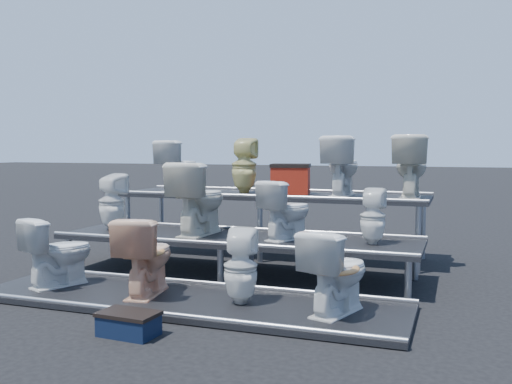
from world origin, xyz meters
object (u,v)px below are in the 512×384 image
(step_stool, at_px, (129,326))
(toilet_4, at_px, (112,202))
(toilet_7, at_px, (373,216))
(toilet_9, at_px, (244,165))
(toilet_10, at_px, (341,166))
(toilet_0, at_px, (58,251))
(toilet_1, at_px, (146,255))
(toilet_2, at_px, (241,266))
(toilet_3, at_px, (336,271))
(toilet_11, at_px, (410,166))
(toilet_8, at_px, (179,166))
(red_crate, at_px, (291,181))
(toilet_5, at_px, (199,198))
(toilet_6, at_px, (286,210))

(step_stool, bearing_deg, toilet_4, 129.87)
(toilet_7, xyz_separation_m, step_stool, (-1.58, -2.27, -0.68))
(toilet_9, bearing_deg, toilet_10, 174.51)
(toilet_7, bearing_deg, toilet_0, 24.12)
(toilet_7, height_order, toilet_10, toilet_10)
(toilet_0, bearing_deg, toilet_1, -158.75)
(toilet_2, relative_size, toilet_10, 0.89)
(toilet_4, bearing_deg, toilet_3, 165.54)
(toilet_0, relative_size, toilet_9, 0.93)
(toilet_10, relative_size, toilet_11, 0.99)
(toilet_0, height_order, toilet_11, toilet_11)
(toilet_4, xyz_separation_m, toilet_8, (0.27, 1.30, 0.41))
(toilet_4, relative_size, red_crate, 1.40)
(toilet_3, bearing_deg, red_crate, -48.01)
(toilet_10, bearing_deg, toilet_9, -0.29)
(toilet_4, relative_size, toilet_5, 0.82)
(toilet_10, relative_size, red_crate, 1.55)
(toilet_1, relative_size, toilet_11, 0.97)
(toilet_3, height_order, toilet_9, toilet_9)
(toilet_5, height_order, toilet_10, toilet_10)
(toilet_0, height_order, toilet_3, toilet_3)
(toilet_10, bearing_deg, step_stool, 74.32)
(toilet_0, distance_m, toilet_4, 1.38)
(toilet_2, relative_size, toilet_6, 1.04)
(toilet_1, height_order, toilet_11, toilet_11)
(toilet_6, distance_m, toilet_8, 2.44)
(toilet_0, bearing_deg, toilet_10, -111.84)
(toilet_1, relative_size, toilet_9, 1.00)
(toilet_7, bearing_deg, toilet_2, 53.12)
(toilet_3, distance_m, toilet_10, 2.77)
(toilet_6, distance_m, toilet_11, 1.85)
(toilet_6, height_order, red_crate, red_crate)
(toilet_7, bearing_deg, toilet_5, 0.93)
(toilet_0, bearing_deg, toilet_4, -59.19)
(toilet_3, bearing_deg, toilet_10, -61.59)
(toilet_4, xyz_separation_m, toilet_11, (3.52, 1.30, 0.44))
(step_stool, bearing_deg, toilet_7, 58.71)
(toilet_3, relative_size, toilet_7, 1.23)
(toilet_1, bearing_deg, toilet_3, 171.51)
(toilet_2, distance_m, toilet_11, 3.02)
(toilet_4, distance_m, toilet_6, 2.29)
(toilet_5, height_order, toilet_11, toilet_11)
(toilet_0, relative_size, toilet_10, 0.92)
(toilet_7, bearing_deg, toilet_6, 0.93)
(red_crate, bearing_deg, toilet_6, -85.52)
(toilet_1, bearing_deg, step_stool, 104.48)
(toilet_0, xyz_separation_m, toilet_11, (3.31, 2.60, 0.84))
(toilet_0, height_order, toilet_4, toilet_4)
(toilet_8, bearing_deg, toilet_7, 164.54)
(toilet_1, bearing_deg, toilet_7, -155.43)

